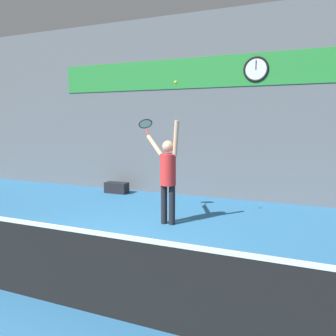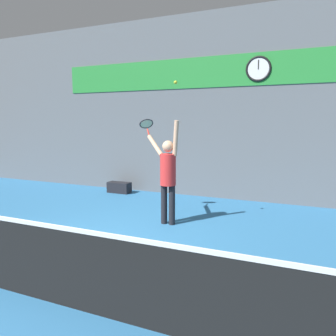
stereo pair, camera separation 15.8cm
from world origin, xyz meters
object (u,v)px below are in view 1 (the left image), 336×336
scoreboard_clock (256,69)px  tennis_racket (146,125)px  tennis_player (168,173)px  tennis_ball (176,82)px  equipment_bag (117,188)px

scoreboard_clock → tennis_racket: size_ratio=1.59×
tennis_player → tennis_ball: (0.21, -0.12, 1.77)m
tennis_player → equipment_bag: bearing=139.1°
scoreboard_clock → tennis_player: scoreboard_clock is taller
equipment_bag → tennis_ball: bearing=-40.2°
tennis_racket → tennis_ball: 1.41m
tennis_player → tennis_racket: 1.34m
tennis_player → tennis_racket: (-0.75, 0.54, 0.97)m
tennis_ball → scoreboard_clock: bearing=68.2°
tennis_racket → tennis_ball: tennis_ball is taller
tennis_player → tennis_ball: 1.79m
scoreboard_clock → equipment_bag: size_ratio=0.93×
tennis_racket → equipment_bag: (-1.79, 1.66, -1.88)m
tennis_player → equipment_bag: size_ratio=3.11×
tennis_ball → equipment_bag: (-2.75, 2.32, -2.68)m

